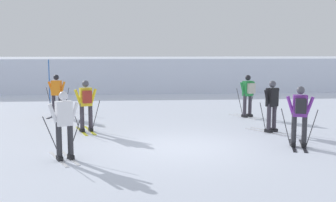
# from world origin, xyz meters

# --- Properties ---
(ground_plane) EXTENTS (120.00, 120.00, 0.00)m
(ground_plane) POSITION_xyz_m (0.00, 0.00, 0.00)
(ground_plane) COLOR silver
(far_snow_ridge) EXTENTS (80.00, 8.43, 2.15)m
(far_snow_ridge) POSITION_xyz_m (0.00, 18.18, 1.07)
(far_snow_ridge) COLOR silver
(far_snow_ridge) RESTS_ON ground
(skier_purple) EXTENTS (0.97, 1.64, 1.71)m
(skier_purple) POSITION_xyz_m (3.27, -0.23, 0.96)
(skier_purple) COLOR black
(skier_purple) RESTS_ON ground
(skier_yellow) EXTENTS (0.96, 1.63, 1.71)m
(skier_yellow) POSITION_xyz_m (-2.88, 2.42, 0.96)
(skier_yellow) COLOR gold
(skier_yellow) RESTS_ON ground
(skier_orange) EXTENTS (0.98, 1.64, 1.71)m
(skier_orange) POSITION_xyz_m (-4.44, 5.75, 0.92)
(skier_orange) COLOR black
(skier_orange) RESTS_ON ground
(skier_green) EXTENTS (1.05, 1.60, 1.71)m
(skier_green) POSITION_xyz_m (3.24, 4.87, 0.96)
(skier_green) COLOR silver
(skier_green) RESTS_ON ground
(skier_black) EXTENTS (1.21, 1.53, 1.71)m
(skier_black) POSITION_xyz_m (3.19, 1.86, 0.92)
(skier_black) COLOR silver
(skier_black) RESTS_ON ground
(skier_white) EXTENTS (1.01, 1.61, 1.71)m
(skier_white) POSITION_xyz_m (-3.00, -1.07, 0.92)
(skier_white) COLOR silver
(skier_white) RESTS_ON ground
(trail_marker_pole) EXTENTS (0.05, 0.05, 2.25)m
(trail_marker_pole) POSITION_xyz_m (-5.28, 8.47, 1.13)
(trail_marker_pole) COLOR #1E56AD
(trail_marker_pole) RESTS_ON ground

